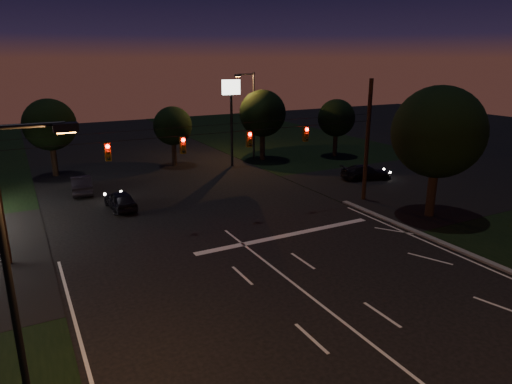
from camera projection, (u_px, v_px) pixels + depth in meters
ground at (383, 353)px, 16.70m from camera, size 140.00×140.00×0.00m
cross_street_right at (427, 183)px, 39.27m from camera, size 20.00×16.00×0.02m
stop_bar at (287, 235)px, 27.79m from camera, size 12.00×0.50×0.01m
utility_pole_right at (363, 199)px, 34.81m from camera, size 0.30×0.30×9.00m
utility_pole_left at (10, 263)px, 23.98m from camera, size 0.28×0.28×8.00m
signal_span at (217, 141)px, 27.81m from camera, size 24.00×0.40×1.56m
pole_sign_right at (231, 103)px, 43.94m from camera, size 1.80×0.30×8.40m
street_light_left at (18, 264)px, 11.84m from camera, size 2.20×0.35×9.00m
street_light_right_far at (251, 109)px, 47.38m from camera, size 2.20×0.35×9.00m
tree_right_near at (436, 133)px, 29.80m from camera, size 6.00×6.00×8.76m
tree_far_b at (50, 125)px, 40.68m from camera, size 4.60×4.60×6.98m
tree_far_c at (173, 126)px, 44.98m from camera, size 3.80×3.80×5.86m
tree_far_d at (262, 114)px, 47.11m from camera, size 4.80×4.80×7.30m
tree_far_e at (336, 118)px, 49.21m from camera, size 4.00×4.00×6.18m
car_oncoming_a at (120, 200)px, 32.40m from camera, size 1.81×4.04×1.35m
car_oncoming_b at (81, 184)px, 36.35m from camera, size 1.86×4.41×1.41m
car_cross at (366, 172)px, 40.38m from camera, size 4.79×3.03×1.29m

